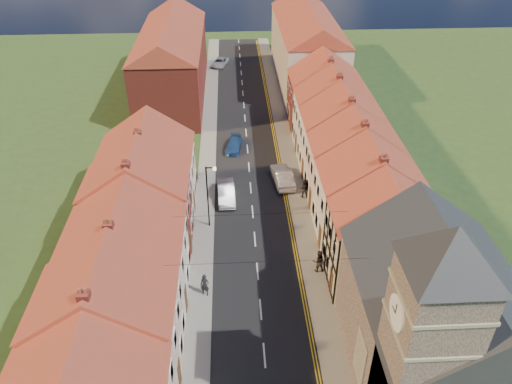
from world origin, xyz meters
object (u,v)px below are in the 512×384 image
Objects in this scene: pedestrian_right at (318,261)px; pedestrian_right_b at (304,188)px; car_far at (234,145)px; lamppost at (208,193)px; car_mid at (226,192)px; church at (438,319)px; car_distant at (220,63)px; pedestrian_left at (205,285)px; car_mid_b at (282,176)px.

pedestrian_right reaches higher than pedestrian_right_b.
lamppost is at bearing -90.09° from car_far.
car_mid is at bearing 71.51° from lamppost.
pedestrian_right is (-4.66, 10.41, -4.79)m from church.
pedestrian_right_b is at bearing -61.53° from car_distant.
lamppost is 1.38× the size of car_distant.
lamppost reaches higher than car_far.
pedestrian_right_b is at bearing -47.72° from car_far.
car_mid is 2.30× the size of pedestrian_right_b.
church is at bearing -61.72° from car_distant.
car_distant is at bearing 89.15° from lamppost.
pedestrian_right reaches higher than car_far.
pedestrian_left is 8.96m from pedestrian_right.
pedestrian_right is at bearing -36.35° from lamppost.
pedestrian_left is (-0.80, -49.48, 0.45)m from car_distant.
church is at bearing -18.00° from pedestrian_left.
lamppost is 14.50m from car_far.
church reaches higher than pedestrian_right.
pedestrian_right is (6.20, -20.27, 0.52)m from car_far.
car_mid is at bearing -72.74° from car_distant.
pedestrian_left reaches higher than car_distant.
car_distant is at bearing 102.88° from car_far.
pedestrian_right is at bearing -63.70° from car_far.
lamppost is at bearing -74.84° from car_distant.
pedestrian_right is (7.90, -47.36, 0.49)m from car_distant.
car_distant is (-0.80, 36.86, -0.13)m from car_mid.
lamppost is 1.25× the size of car_mid_b.
pedestrian_right is 13.10m from car_mid_b.
church is 24.53m from car_mid.
car_far is at bearing 97.45° from pedestrian_left.
pedestrian_right_b is (-4.37, 20.68, -4.79)m from church.
car_mid_b reaches higher than car_distant.
car_distant is 2.34× the size of pedestrian_left.
car_mid_b is at bearing 21.60° from car_mid.
lamppost is 9.98m from pedestrian_right_b.
lamppost is 3.09× the size of pedestrian_right.
pedestrian_left is (-1.60, -12.63, 0.32)m from car_mid.
pedestrian_right reaches higher than car_mid_b.
lamppost reaches higher than pedestrian_left.
pedestrian_left is 0.39× the size of car_mid_b.
lamppost reaches higher than car_mid.
pedestrian_left is 15.31m from pedestrian_right_b.
car_distant is 2.24× the size of pedestrian_right_b.
lamppost is 8.76m from pedestrian_left.
pedestrian_right is (8.52, -6.27, -2.45)m from lamppost.
car_mid is 7.40m from pedestrian_right_b.
car_mid is 2.29× the size of pedestrian_right.
car_mid is (-11.76, 20.91, -5.14)m from church.
car_mid is 36.87m from car_distant.
car_distant is at bearing -86.33° from pedestrian_right.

